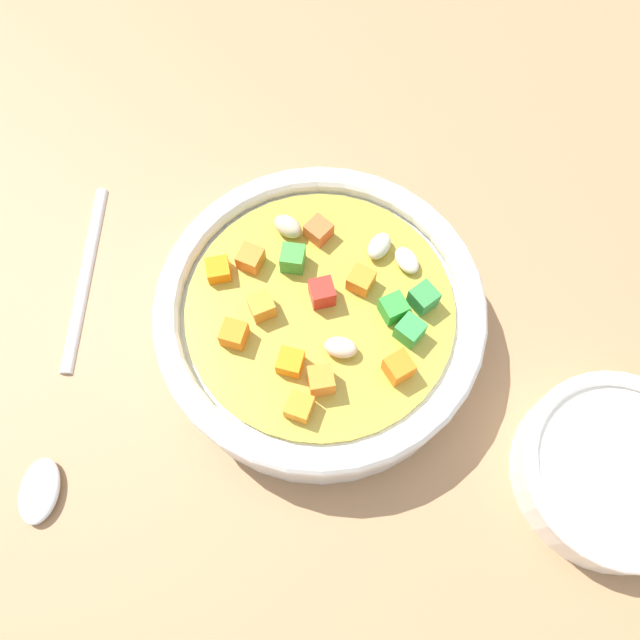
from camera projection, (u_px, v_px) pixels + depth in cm
name	position (u px, v px, depth cm)	size (l,w,h in cm)	color
ground_plane	(320.00, 338.00, 43.34)	(140.00, 140.00, 2.00)	#9E754F
soup_bowl_main	(320.00, 317.00, 39.92)	(20.59, 20.59, 5.72)	white
spoon	(64.00, 372.00, 40.84)	(5.20, 23.88, 1.04)	silver
side_bowl_small	(615.00, 470.00, 37.15)	(11.64, 11.64, 3.33)	white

